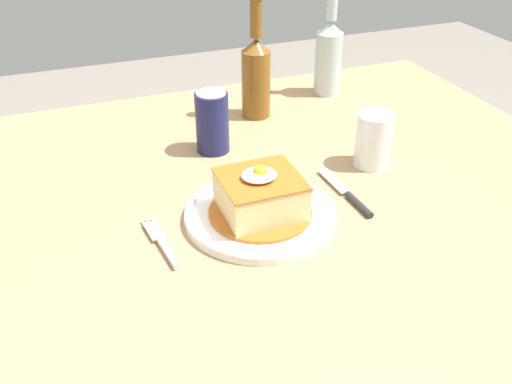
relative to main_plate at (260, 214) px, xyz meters
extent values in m
cube|color=#A87F56|center=(-0.03, 0.06, -0.03)|extent=(1.43, 1.07, 0.04)
cylinder|color=#A87F56|center=(0.61, 0.51, -0.40)|extent=(0.07, 0.07, 0.70)
cylinder|color=white|center=(0.00, 0.00, 0.00)|extent=(0.25, 0.25, 0.01)
torus|color=white|center=(0.00, 0.00, 0.00)|extent=(0.25, 0.25, 0.01)
cylinder|color=#B75B1E|center=(0.00, 0.00, 0.00)|extent=(0.17, 0.17, 0.01)
cube|color=#E5C684|center=(0.00, 0.00, 0.04)|extent=(0.13, 0.12, 0.06)
cube|color=#B75B1E|center=(0.00, 0.00, 0.07)|extent=(0.13, 0.12, 0.00)
ellipsoid|color=white|center=(0.00, 0.00, 0.08)|extent=(0.06, 0.05, 0.01)
sphere|color=yellow|center=(0.00, 0.00, 0.08)|extent=(0.02, 0.02, 0.02)
cylinder|color=silver|center=(-0.17, -0.04, 0.00)|extent=(0.02, 0.08, 0.01)
cube|color=silver|center=(-0.17, 0.02, 0.00)|extent=(0.03, 0.05, 0.00)
cylinder|color=silver|center=(-0.17, 0.05, 0.00)|extent=(0.01, 0.03, 0.00)
cylinder|color=silver|center=(-0.18, 0.05, 0.00)|extent=(0.01, 0.03, 0.00)
cylinder|color=silver|center=(-0.18, 0.04, 0.00)|extent=(0.01, 0.03, 0.00)
cylinder|color=#262628|center=(0.17, -0.03, 0.00)|extent=(0.01, 0.08, 0.01)
cube|color=silver|center=(0.17, 0.05, 0.00)|extent=(0.02, 0.09, 0.00)
cylinder|color=#191E51|center=(0.00, 0.26, 0.05)|extent=(0.07, 0.07, 0.12)
cylinder|color=silver|center=(0.00, 0.26, 0.11)|extent=(0.06, 0.06, 0.00)
cylinder|color=#ADC6CC|center=(0.35, 0.45, 0.07)|extent=(0.06, 0.06, 0.15)
cone|color=#ADC6CC|center=(0.35, 0.45, 0.15)|extent=(0.06, 0.06, 0.03)
cylinder|color=#ADC6CC|center=(0.35, 0.45, 0.21)|extent=(0.03, 0.03, 0.08)
cylinder|color=brown|center=(0.14, 0.39, 0.07)|extent=(0.06, 0.06, 0.15)
cone|color=brown|center=(0.14, 0.39, 0.15)|extent=(0.06, 0.06, 0.03)
cylinder|color=brown|center=(0.14, 0.39, 0.21)|extent=(0.03, 0.03, 0.08)
cylinder|color=gold|center=(0.27, 0.09, 0.02)|extent=(0.06, 0.06, 0.06)
cylinder|color=silver|center=(0.27, 0.09, 0.04)|extent=(0.07, 0.07, 0.10)
camera|label=1|loc=(-0.28, -0.72, 0.53)|focal=39.57mm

